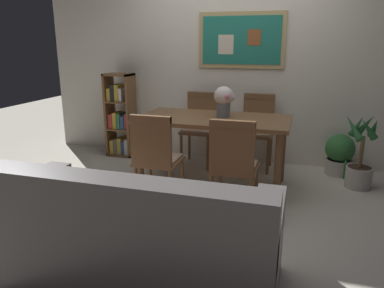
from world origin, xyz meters
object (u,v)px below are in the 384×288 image
at_px(dining_chair_near_right, 233,160).
at_px(dining_table, 214,127).
at_px(dining_chair_near_left, 156,154).
at_px(flower_vase, 224,100).
at_px(potted_palm, 360,161).
at_px(dining_chair_far_right, 257,125).
at_px(bookshelf, 121,119).
at_px(leather_couch, 131,243).
at_px(potted_ivy, 340,154).
at_px(dining_chair_far_left, 200,122).

bearing_deg(dining_chair_near_right, dining_table, 116.04).
height_order(dining_chair_near_left, dining_chair_near_right, same).
relative_size(dining_chair_near_right, flower_vase, 2.83).
bearing_deg(dining_table, dining_chair_near_left, -117.24).
bearing_deg(potted_palm, dining_chair_far_right, 161.65).
relative_size(dining_chair_near_left, bookshelf, 0.81).
height_order(dining_chair_far_right, potted_palm, dining_chair_far_right).
bearing_deg(potted_palm, dining_table, -165.97).
bearing_deg(leather_couch, bookshelf, 118.37).
bearing_deg(flower_vase, potted_ivy, 29.42).
height_order(dining_chair_far_left, dining_chair_near_right, same).
xyz_separation_m(dining_chair_far_left, dining_chair_near_right, (0.70, -1.44, 0.00)).
relative_size(potted_palm, flower_vase, 2.51).
distance_m(dining_chair_far_right, potted_ivy, 1.02).
xyz_separation_m(dining_chair_near_left, potted_palm, (1.89, 1.10, -0.24)).
bearing_deg(potted_ivy, potted_palm, -66.63).
bearing_deg(bookshelf, leather_couch, -61.63).
bearing_deg(bookshelf, potted_palm, -6.91).
bearing_deg(dining_chair_near_left, flower_vase, 59.43).
height_order(dining_chair_near_right, potted_palm, dining_chair_near_right).
bearing_deg(dining_table, dining_chair_far_left, 116.05).
relative_size(dining_chair_far_right, bookshelf, 0.81).
bearing_deg(dining_table, flower_vase, 33.74).
bearing_deg(flower_vase, dining_chair_far_left, 123.87).
relative_size(dining_table, potted_ivy, 2.85).
relative_size(dining_chair_far_left, dining_chair_far_right, 1.00).
xyz_separation_m(dining_table, dining_chair_near_right, (0.35, -0.72, -0.12)).
distance_m(dining_chair_far_right, dining_chair_near_right, 1.48).
bearing_deg(dining_chair_near_right, dining_chair_far_right, 89.22).
bearing_deg(dining_chair_near_left, dining_chair_far_right, 63.41).
bearing_deg(flower_vase, dining_chair_far_right, 68.22).
xyz_separation_m(leather_couch, potted_ivy, (1.43, 2.63, -0.06)).
relative_size(dining_chair_far_left, dining_chair_near_right, 1.00).
height_order(dining_chair_far_left, leather_couch, dining_chair_far_left).
bearing_deg(dining_table, potted_palm, 14.03).
height_order(dining_chair_far_left, bookshelf, bookshelf).
distance_m(dining_chair_far_left, flower_vase, 0.89).
relative_size(dining_table, leather_couch, 0.87).
height_order(dining_chair_near_right, potted_ivy, dining_chair_near_right).
distance_m(leather_couch, potted_palm, 2.75).
distance_m(dining_chair_far_left, bookshelf, 1.14).
distance_m(potted_ivy, flower_vase, 1.60).
height_order(dining_chair_far_left, dining_chair_far_right, same).
relative_size(bookshelf, potted_palm, 1.39).
distance_m(bookshelf, potted_palm, 3.03).
bearing_deg(leather_couch, potted_palm, 54.52).
distance_m(leather_couch, bookshelf, 2.97).
height_order(leather_couch, bookshelf, bookshelf).
relative_size(dining_chair_near_left, potted_palm, 1.12).
bearing_deg(dining_chair_far_right, dining_table, -115.96).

